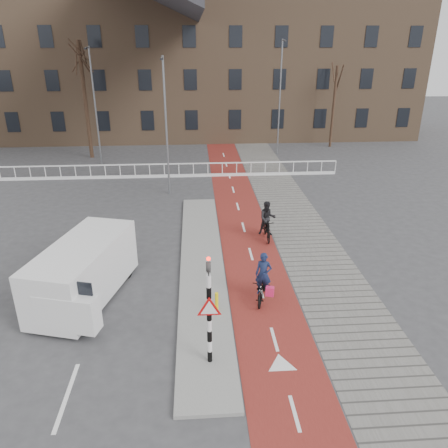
{
  "coord_description": "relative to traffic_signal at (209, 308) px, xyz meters",
  "views": [
    {
      "loc": [
        -0.89,
        -12.24,
        8.88
      ],
      "look_at": [
        0.3,
        5.0,
        1.5
      ],
      "focal_mm": 35.0,
      "sensor_mm": 36.0,
      "label": 1
    }
  ],
  "objects": [
    {
      "name": "traffic_signal",
      "position": [
        0.0,
        0.0,
        0.0
      ],
      "size": [
        0.8,
        0.8,
        3.68
      ],
      "color": "black",
      "rests_on": "curb_island"
    },
    {
      "name": "tree_right",
      "position": [
        11.73,
        27.4,
        1.4
      ],
      "size": [
        0.22,
        0.22,
        6.79
      ],
      "primitive_type": "cylinder",
      "color": "black",
      "rests_on": "ground"
    },
    {
      "name": "van",
      "position": [
        -4.41,
        3.92,
        -0.85
      ],
      "size": [
        3.27,
        5.38,
        2.16
      ],
      "rotation": [
        0.0,
        0.0,
        -0.27
      ],
      "color": "silver",
      "rests_on": "ground"
    },
    {
      "name": "bollard",
      "position": [
        0.34,
        2.63,
        -1.53
      ],
      "size": [
        0.12,
        0.12,
        0.68
      ],
      "primitive_type": "cylinder",
      "color": "yellow",
      "rests_on": "curb_island"
    },
    {
      "name": "streetlight_near",
      "position": [
        -1.9,
        15.57,
        2.02
      ],
      "size": [
        0.12,
        0.12,
        8.01
      ],
      "primitive_type": "cylinder",
      "color": "slate",
      "rests_on": "ground"
    },
    {
      "name": "ground",
      "position": [
        0.6,
        2.02,
        -1.99
      ],
      "size": [
        120.0,
        120.0,
        0.0
      ],
      "primitive_type": "plane",
      "color": "#38383A",
      "rests_on": "ground"
    },
    {
      "name": "railing",
      "position": [
        -4.4,
        19.02,
        -1.68
      ],
      "size": [
        28.0,
        0.1,
        0.99
      ],
      "color": "silver",
      "rests_on": "ground"
    },
    {
      "name": "cyclist_far",
      "position": [
        3.05,
        8.57,
        -1.2
      ],
      "size": [
        0.8,
        1.75,
        1.89
      ],
      "rotation": [
        0.0,
        0.0,
        -0.0
      ],
      "color": "black",
      "rests_on": "bike_lane"
    },
    {
      "name": "tree_mid",
      "position": [
        -8.57,
        24.99,
        2.39
      ],
      "size": [
        0.3,
        0.3,
        8.77
      ],
      "primitive_type": "cylinder",
      "color": "black",
      "rests_on": "ground"
    },
    {
      "name": "streetlight_right",
      "position": [
        6.61,
        25.28,
        2.43
      ],
      "size": [
        0.12,
        0.12,
        8.83
      ],
      "primitive_type": "cylinder",
      "color": "slate",
      "rests_on": "ground"
    },
    {
      "name": "cyclist_near",
      "position": [
        2.07,
        3.36,
        -1.36
      ],
      "size": [
        1.11,
        1.88,
        1.87
      ],
      "rotation": [
        0.0,
        0.0,
        -0.3
      ],
      "color": "black",
      "rests_on": "bike_lane"
    },
    {
      "name": "bike_lane",
      "position": [
        2.1,
        12.02,
        -1.98
      ],
      "size": [
        2.5,
        60.0,
        0.01
      ],
      "primitive_type": "cube",
      "color": "maroon",
      "rests_on": "ground"
    },
    {
      "name": "sidewalk",
      "position": [
        4.9,
        12.02,
        -1.98
      ],
      "size": [
        3.0,
        60.0,
        0.01
      ],
      "primitive_type": "cube",
      "color": "slate",
      "rests_on": "ground"
    },
    {
      "name": "townhouse_row",
      "position": [
        -2.4,
        34.02,
        5.82
      ],
      "size": [
        46.0,
        10.0,
        15.9
      ],
      "color": "#7F6047",
      "rests_on": "ground"
    },
    {
      "name": "streetlight_left",
      "position": [
        -7.42,
        22.96,
        2.2
      ],
      "size": [
        0.12,
        0.12,
        8.38
      ],
      "primitive_type": "cylinder",
      "color": "slate",
      "rests_on": "ground"
    },
    {
      "name": "curb_island",
      "position": [
        -0.1,
        6.02,
        -1.93
      ],
      "size": [
        1.8,
        16.0,
        0.12
      ],
      "primitive_type": "cube",
      "color": "gray",
      "rests_on": "ground"
    }
  ]
}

